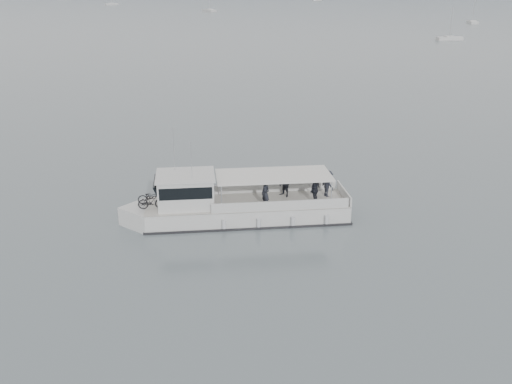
# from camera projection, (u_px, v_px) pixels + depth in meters

# --- Properties ---
(ground) EXTENTS (1400.00, 1400.00, 0.00)m
(ground) POSITION_uv_depth(u_px,v_px,m) (253.00, 221.00, 30.29)
(ground) COLOR #535D61
(ground) RESTS_ON ground
(tour_boat) EXTENTS (11.75, 6.83, 5.08)m
(tour_boat) POSITION_uv_depth(u_px,v_px,m) (227.00, 205.00, 30.08)
(tour_boat) COLOR silver
(tour_boat) RESTS_ON ground
(moored_fleet) EXTENTS (404.64, 361.15, 10.94)m
(moored_fleet) POSITION_uv_depth(u_px,v_px,m) (313.00, 10.00, 228.06)
(moored_fleet) COLOR silver
(moored_fleet) RESTS_ON ground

